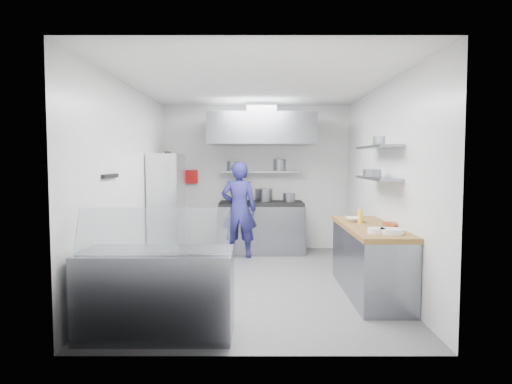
{
  "coord_description": "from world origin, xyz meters",
  "views": [
    {
      "loc": [
        0.0,
        -6.45,
        1.74
      ],
      "look_at": [
        0.0,
        0.6,
        1.25
      ],
      "focal_mm": 32.0,
      "sensor_mm": 36.0,
      "label": 1
    }
  ],
  "objects_px": {
    "chef": "(239,210)",
    "wire_rack": "(167,208)",
    "display_case": "(157,293)",
    "gas_range": "(261,229)"
  },
  "relations": [
    {
      "from": "gas_range",
      "to": "display_case",
      "type": "distance_m",
      "value": 4.24
    },
    {
      "from": "display_case",
      "to": "gas_range",
      "type": "bearing_deg",
      "value": 75.2
    },
    {
      "from": "gas_range",
      "to": "chef",
      "type": "height_order",
      "value": "chef"
    },
    {
      "from": "chef",
      "to": "display_case",
      "type": "xyz_separation_m",
      "value": [
        -0.68,
        -3.65,
        -0.44
      ]
    },
    {
      "from": "display_case",
      "to": "chef",
      "type": "bearing_deg",
      "value": 79.46
    },
    {
      "from": "chef",
      "to": "display_case",
      "type": "distance_m",
      "value": 3.73
    },
    {
      "from": "chef",
      "to": "wire_rack",
      "type": "xyz_separation_m",
      "value": [
        -1.23,
        -0.31,
        0.06
      ]
    },
    {
      "from": "chef",
      "to": "wire_rack",
      "type": "bearing_deg",
      "value": 15.38
    },
    {
      "from": "gas_range",
      "to": "wire_rack",
      "type": "bearing_deg",
      "value": -154.91
    },
    {
      "from": "chef",
      "to": "display_case",
      "type": "bearing_deg",
      "value": 80.67
    }
  ]
}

